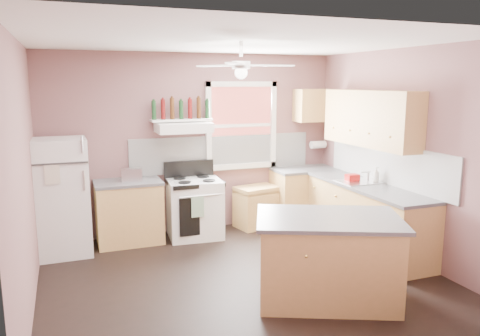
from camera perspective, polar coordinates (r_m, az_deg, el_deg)
name	(u,v)px	position (r m, az deg, el deg)	size (l,w,h in m)	color
floor	(241,276)	(5.68, 0.13, -13.08)	(4.50, 4.50, 0.00)	black
ceiling	(241,41)	(5.23, 0.14, 15.18)	(4.50, 4.50, 0.00)	white
wall_back	(194,143)	(7.20, -5.60, 3.04)	(4.50, 0.05, 2.70)	brown
wall_right	(404,154)	(6.45, 19.40, 1.65)	(0.05, 4.00, 2.70)	brown
wall_left	(21,179)	(4.98, -25.18, -1.18)	(0.05, 4.00, 2.70)	brown
backsplash_back	(223,153)	(7.32, -2.09, 1.82)	(2.90, 0.03, 0.55)	white
backsplash_right	(386,163)	(6.68, 17.40, 0.53)	(0.03, 2.60, 0.55)	white
window_view	(241,125)	(7.36, 0.12, 5.21)	(1.00, 0.02, 1.20)	maroon
window_frame	(242,126)	(7.34, 0.19, 5.19)	(1.16, 0.07, 1.36)	white
refrigerator	(63,197)	(6.58, -20.79, -3.35)	(0.66, 0.64, 1.55)	white
base_cabinet_left	(129,213)	(6.87, -13.35, -5.38)	(0.90, 0.60, 0.86)	tan
counter_left	(128,182)	(6.76, -13.51, -1.71)	(0.92, 0.62, 0.04)	#4C4C4F
toaster	(132,175)	(6.72, -13.08, -0.82)	(0.28, 0.16, 0.18)	silver
stove	(195,209)	(6.96, -5.54, -4.94)	(0.76, 0.64, 0.86)	white
range_hood	(183,128)	(6.85, -6.90, 4.92)	(0.78, 0.50, 0.14)	white
bottle_shelf	(181,120)	(6.96, -7.16, 5.82)	(0.90, 0.26, 0.03)	white
cart	(257,207)	(7.44, 2.09, -4.72)	(0.65, 0.43, 0.65)	tan
base_cabinet_corner	(304,197)	(7.72, 7.84, -3.47)	(1.00, 0.60, 0.86)	tan
base_cabinet_right	(366,218)	(6.68, 15.11, -5.93)	(0.60, 2.20, 0.86)	tan
counter_corner	(305,169)	(7.62, 7.92, -0.18)	(1.02, 0.62, 0.04)	#4C4C4F
counter_right	(367,186)	(6.56, 15.23, -2.16)	(0.62, 2.22, 0.04)	#4C4C4F
sink	(358,182)	(6.72, 14.24, -1.70)	(0.55, 0.45, 0.03)	silver
faucet	(368,176)	(6.79, 15.38, -0.97)	(0.03, 0.03, 0.14)	silver
upper_cabinet_right	(370,118)	(6.68, 15.57, 5.85)	(0.33, 1.80, 0.76)	tan
upper_cabinet_corner	(314,105)	(7.71, 8.96, 7.55)	(0.60, 0.33, 0.52)	tan
paper_towel	(318,145)	(7.86, 9.48, 2.83)	(0.12, 0.12, 0.26)	white
island	(327,260)	(5.07, 10.60, -10.99)	(1.39, 0.88, 0.86)	tan
island_top	(329,219)	(4.93, 10.77, -6.10)	(1.47, 0.96, 0.04)	#4C4C4F
ceiling_fan_hub	(241,65)	(5.22, 0.14, 12.44)	(0.20, 0.20, 0.08)	white
soap_bottle	(376,175)	(6.70, 16.27, -0.83)	(0.08, 0.09, 0.22)	silver
red_caddy	(352,178)	(6.73, 13.53, -1.17)	(0.18, 0.12, 0.10)	#B2110F
wine_bottles	(181,109)	(6.95, -7.18, 7.13)	(0.86, 0.06, 0.31)	#143819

